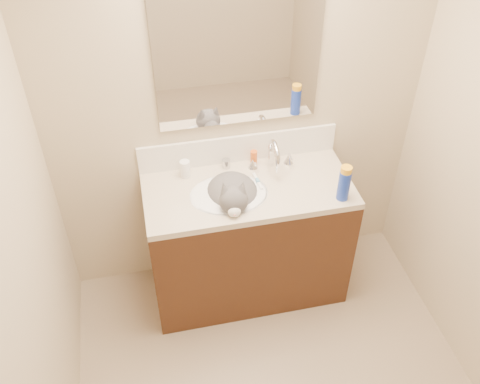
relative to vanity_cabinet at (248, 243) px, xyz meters
name	(u,v)px	position (x,y,z in m)	size (l,w,h in m)	color
room_shell	(311,224)	(0.00, -0.97, 1.08)	(2.24, 2.54, 2.52)	#C2AF90
vanity_cabinet	(248,243)	(0.00, 0.00, 0.00)	(1.20, 0.55, 0.82)	#3B1F10
counter_slab	(248,190)	(0.00, 0.00, 0.43)	(1.20, 0.55, 0.04)	beige
basin	(229,203)	(-0.12, -0.03, 0.38)	(0.45, 0.36, 0.14)	white
faucet	(273,158)	(0.18, 0.14, 0.54)	(0.28, 0.20, 0.21)	silver
cat	(233,196)	(-0.10, -0.03, 0.43)	(0.35, 0.45, 0.33)	#4E4C4E
backsplash	(239,149)	(0.00, 0.26, 0.54)	(1.20, 0.02, 0.18)	white
mirror	(238,57)	(0.00, 0.26, 1.13)	(0.90, 0.02, 0.80)	white
pill_bottle	(185,169)	(-0.34, 0.18, 0.50)	(0.06, 0.06, 0.11)	white
pill_label	(185,170)	(-0.34, 0.18, 0.49)	(0.06, 0.06, 0.04)	#FD5E2A
silver_jar	(226,164)	(-0.09, 0.21, 0.48)	(0.05, 0.05, 0.06)	#B7B7BC
amber_bottle	(254,158)	(0.08, 0.20, 0.50)	(0.04, 0.04, 0.10)	#D75919
toothbrush	(258,181)	(0.06, 0.04, 0.46)	(0.02, 0.15, 0.01)	white
toothbrush_head	(258,181)	(0.06, 0.04, 0.46)	(0.02, 0.03, 0.02)	#599ABF
spray_can	(344,185)	(0.49, -0.20, 0.54)	(0.07, 0.07, 0.18)	#1937B5
spray_cap	(346,170)	(0.49, -0.20, 0.65)	(0.06, 0.06, 0.04)	#F8AA1A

